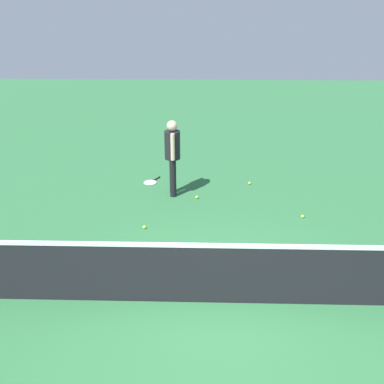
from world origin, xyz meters
TOP-DOWN VIEW (x-y plane):
  - ground_plane at (0.00, 0.00)m, footprint 40.00×40.00m
  - court_net at (0.00, 0.00)m, footprint 10.09×0.09m
  - player_near_side at (0.97, -3.99)m, footprint 0.37×0.53m
  - tennis_racket_near_player at (1.55, -4.69)m, footprint 0.42×0.60m
  - tennis_ball_by_net at (1.41, -2.29)m, footprint 0.07×0.07m
  - tennis_ball_midcourt at (0.43, -3.77)m, footprint 0.07×0.07m
  - tennis_ball_baseline at (-1.73, -2.85)m, footprint 0.07×0.07m
  - tennis_ball_stray_left at (-0.81, -4.64)m, footprint 0.07×0.07m

SIDE VIEW (x-z plane):
  - ground_plane at x=0.00m, z-range 0.00..0.00m
  - tennis_racket_near_player at x=1.55m, z-range 0.00..0.03m
  - tennis_ball_by_net at x=1.41m, z-range 0.00..0.07m
  - tennis_ball_midcourt at x=0.43m, z-range 0.00..0.07m
  - tennis_ball_baseline at x=-1.73m, z-range 0.00..0.07m
  - tennis_ball_stray_left at x=-0.81m, z-range 0.00..0.07m
  - court_net at x=0.00m, z-range -0.03..1.04m
  - player_near_side at x=0.97m, z-range 0.16..1.86m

